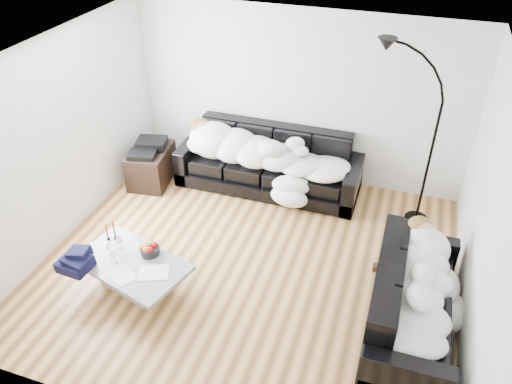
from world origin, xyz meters
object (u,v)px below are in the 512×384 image
(stereo, at_px, (149,146))
(wine_glass_a, at_px, (120,243))
(wine_glass_b, at_px, (109,249))
(shoes, at_px, (390,266))
(floor_lamp, at_px, (431,152))
(sleeper_back, at_px, (268,151))
(candle_left, at_px, (107,232))
(candle_right, at_px, (114,230))
(fruit_bowl, at_px, (150,249))
(sofa_right, at_px, (415,299))
(av_cabinet, at_px, (151,166))
(sleeper_right, at_px, (419,284))
(coffee_table, at_px, (134,274))
(sofa_back, at_px, (269,161))
(wine_glass_c, at_px, (115,257))

(stereo, bearing_deg, wine_glass_a, -85.34)
(wine_glass_b, bearing_deg, shoes, 21.11)
(wine_glass_b, distance_m, floor_lamp, 4.19)
(wine_glass_b, height_order, floor_lamp, floor_lamp)
(sleeper_back, bearing_deg, wine_glass_b, -115.67)
(candle_left, relative_size, candle_right, 0.84)
(wine_glass_a, xyz_separation_m, stereo, (-0.66, 1.94, 0.14))
(fruit_bowl, relative_size, floor_lamp, 0.11)
(candle_left, xyz_separation_m, floor_lamp, (3.56, 2.14, 0.60))
(sofa_right, bearing_deg, wine_glass_b, 96.28)
(av_cabinet, relative_size, floor_lamp, 0.37)
(floor_lamp, bearing_deg, stereo, 172.09)
(candle_left, bearing_deg, sleeper_right, 2.47)
(wine_glass_b, distance_m, shoes, 3.41)
(sofa_right, distance_m, wine_glass_a, 3.38)
(sleeper_back, bearing_deg, shoes, -31.76)
(sleeper_back, bearing_deg, coffee_table, -109.16)
(sofa_back, distance_m, coffee_table, 2.70)
(sofa_right, height_order, candle_right, sofa_right)
(shoes, bearing_deg, wine_glass_b, -150.89)
(wine_glass_c, relative_size, shoes, 0.39)
(coffee_table, distance_m, candle_left, 0.62)
(shoes, distance_m, stereo, 3.88)
(candle_left, xyz_separation_m, stereo, (-0.43, 1.84, 0.12))
(candle_left, xyz_separation_m, shoes, (3.32, 0.99, -0.45))
(coffee_table, bearing_deg, stereo, 112.98)
(fruit_bowl, distance_m, candle_left, 0.61)
(candle_right, relative_size, shoes, 0.64)
(fruit_bowl, xyz_separation_m, shoes, (2.71, 1.06, -0.41))
(sofa_right, height_order, wine_glass_a, sofa_right)
(sofa_back, bearing_deg, wine_glass_b, -115.22)
(sleeper_right, xyz_separation_m, floor_lamp, (-0.05, 1.98, 0.46))
(sleeper_back, xyz_separation_m, candle_left, (-1.34, -2.22, -0.16))
(sofa_back, xyz_separation_m, sleeper_back, (0.00, -0.05, 0.20))
(sofa_right, bearing_deg, coffee_table, 97.76)
(sofa_right, xyz_separation_m, av_cabinet, (-4.03, 1.69, -0.14))
(wine_glass_b, bearing_deg, sleeper_right, 6.28)
(sleeper_right, height_order, floor_lamp, floor_lamp)
(sleeper_right, xyz_separation_m, wine_glass_a, (-3.37, -0.26, -0.16))
(sleeper_back, distance_m, fruit_bowl, 2.41)
(av_cabinet, bearing_deg, sofa_back, 6.05)
(sleeper_back, bearing_deg, av_cabinet, -167.84)
(coffee_table, xyz_separation_m, wine_glass_b, (-0.31, 0.05, 0.27))
(wine_glass_c, height_order, av_cabinet, av_cabinet)
(fruit_bowl, height_order, stereo, stereo)
(candle_left, relative_size, av_cabinet, 0.28)
(wine_glass_a, relative_size, wine_glass_b, 1.20)
(wine_glass_c, bearing_deg, shoes, 23.76)
(sofa_right, height_order, candle_left, sofa_right)
(fruit_bowl, height_order, wine_glass_c, wine_glass_c)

